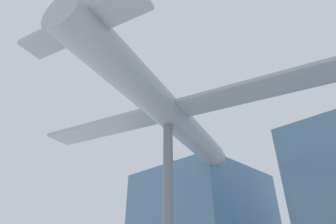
% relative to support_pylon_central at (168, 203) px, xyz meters
% --- Properties ---
extents(glass_pavilion_left, '(10.11, 10.66, 9.56)m').
position_rel_support_pylon_central_xyz_m(glass_pavilion_left, '(-7.56, 12.16, 0.62)').
color(glass_pavilion_left, slate).
rests_on(glass_pavilion_left, ground_plane).
extents(support_pylon_central, '(0.49, 0.49, 7.74)m').
position_rel_support_pylon_central_xyz_m(support_pylon_central, '(0.00, 0.00, 0.00)').
color(support_pylon_central, slate).
rests_on(support_pylon_central, ground_plane).
extents(suspended_airplane, '(16.15, 15.95, 3.12)m').
position_rel_support_pylon_central_xyz_m(suspended_airplane, '(-0.04, 0.13, 4.71)').
color(suspended_airplane, '#93999E').
rests_on(suspended_airplane, support_pylon_central).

